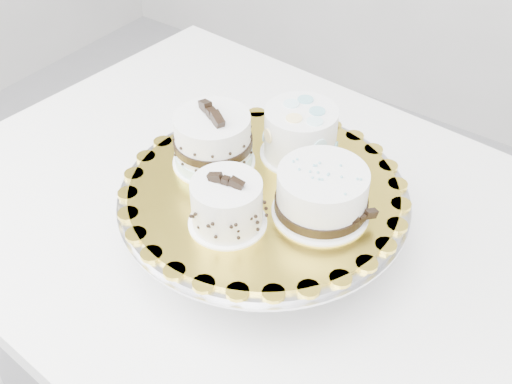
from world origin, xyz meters
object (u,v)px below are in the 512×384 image
Objects in this scene: cake_banded at (213,142)px; cake_dots at (301,132)px; table at (289,264)px; cake_swirl at (227,205)px; cake_stand at (264,209)px; cake_ribbon at (323,195)px; cake_board at (264,189)px.

cake_banded is 0.13m from cake_dots.
cake_dots is at bearing 116.98° from table.
cake_swirl is 0.85× the size of cake_dots.
cake_stand is 2.63× the size of cake_ribbon.
cake_swirl reaches higher than cake_board.
cake_dots is at bearing 159.11° from cake_ribbon.
table is 8.14× the size of cake_ribbon.
cake_banded is (-0.09, 0.00, 0.04)m from cake_board.
cake_banded is (-0.10, 0.09, 0.00)m from cake_swirl.
cake_stand is 0.12m from cake_dots.
cake_banded is at bearing -157.13° from cake_ribbon.
cake_swirl is 0.69× the size of cake_ribbon.
cake_swirl is 0.13m from cake_ribbon.
cake_banded is (-0.09, 0.00, 0.08)m from cake_stand.
cake_ribbon is at bearing 33.17° from cake_swirl.
cake_ribbon is at bearing 25.42° from cake_banded.
cake_dots is at bearing 90.94° from cake_board.
table is 0.24m from cake_dots.
cake_board is at bearing -102.18° from table.
cake_stand is at bearing -154.75° from cake_ribbon.
cake_banded is at bearing 176.94° from cake_board.
cake_board is 0.10m from cake_ribbon.
cake_dots is (-0.00, 0.18, 0.01)m from cake_swirl.
cake_ribbon reaches higher than cake_stand.
cake_dots is (0.09, 0.09, 0.00)m from cake_banded.
cake_banded is at bearing 176.94° from cake_stand.
cake_stand reaches higher than table.
table is 3.36× the size of cake_board.
cake_ribbon is (0.08, -0.05, 0.23)m from table.
cake_swirl reaches higher than cake_dots.
cake_ribbon is (0.19, -0.00, -0.00)m from cake_banded.
cake_dots reaches higher than cake_stand.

